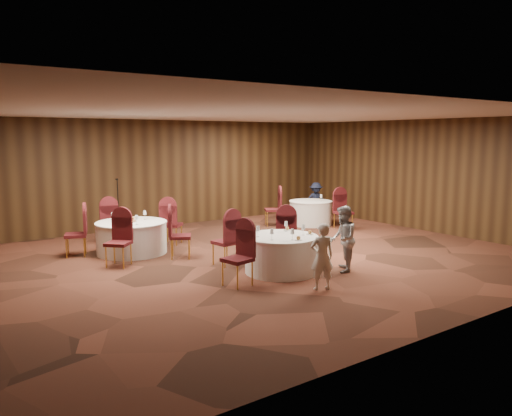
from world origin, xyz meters
TOP-DOWN VIEW (x-y plane):
  - ground at (0.00, 0.00)m, footprint 12.00×12.00m
  - room_shell at (0.00, 0.00)m, footprint 12.00×12.00m
  - table_main at (-0.21, -1.25)m, footprint 1.48×1.48m
  - table_left at (-2.03, 2.07)m, footprint 1.63×1.63m
  - table_right at (3.94, 2.57)m, footprint 1.32×1.32m
  - chairs_main at (-0.53, -0.65)m, footprint 2.74×2.01m
  - chairs_left at (-2.03, 2.11)m, footprint 3.06×3.13m
  - chairs_right at (3.54, 2.26)m, footprint 2.02×2.32m
  - tabletop_main at (-0.07, -1.34)m, footprint 1.11×1.07m
  - tabletop_left at (-2.03, 2.07)m, footprint 0.81×0.78m
  - tabletop_right at (4.13, 2.30)m, footprint 0.08×0.08m
  - mic_stand at (-1.68, 3.88)m, footprint 0.24×0.24m
  - woman_a at (-0.33, -2.58)m, footprint 0.51×0.42m
  - woman_b at (0.85, -1.91)m, footprint 0.81×0.82m
  - man_c at (4.86, 3.35)m, footprint 0.89×0.79m

SIDE VIEW (x-z plane):
  - ground at x=0.00m, z-range 0.00..0.00m
  - table_right at x=3.94m, z-range 0.01..0.75m
  - table_left at x=-2.03m, z-range 0.01..0.75m
  - table_main at x=-0.21m, z-range 0.01..0.75m
  - mic_stand at x=-1.68m, z-range -0.34..1.28m
  - chairs_main at x=-0.53m, z-range 0.00..1.00m
  - chairs_left at x=-2.03m, z-range 0.00..1.00m
  - chairs_right at x=3.54m, z-range 0.00..1.00m
  - woman_a at x=-0.33m, z-range 0.00..1.20m
  - man_c at x=4.86m, z-range 0.00..1.20m
  - woman_b at x=0.85m, z-range 0.00..1.34m
  - tabletop_left at x=-2.03m, z-range 0.71..0.93m
  - tabletop_main at x=-0.07m, z-range 0.74..0.95m
  - tabletop_right at x=4.13m, z-range 0.79..1.01m
  - room_shell at x=0.00m, z-range -4.04..7.96m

